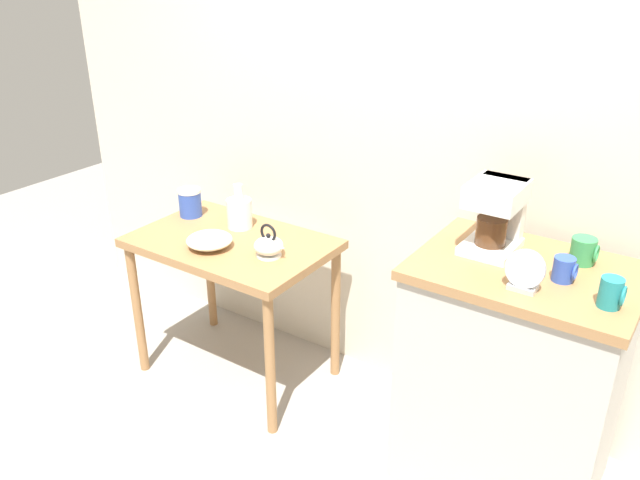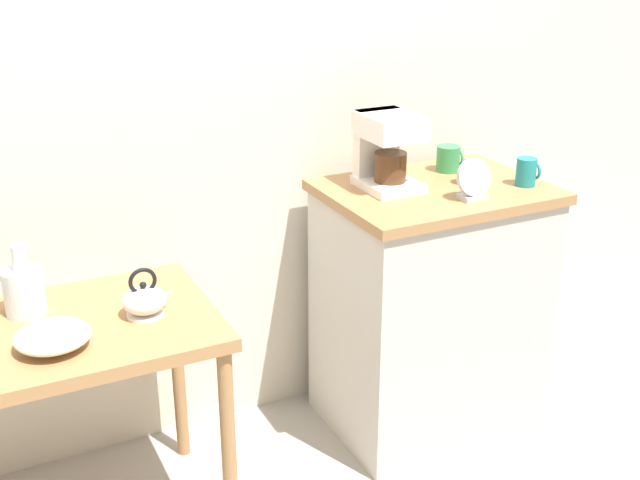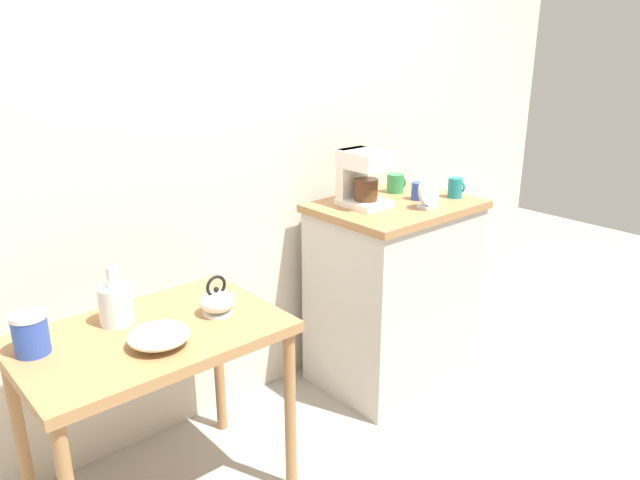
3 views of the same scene
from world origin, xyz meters
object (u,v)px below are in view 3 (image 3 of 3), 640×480
object	(u,v)px
mug_tall_green	(396,183)
glass_carafe_vase	(116,303)
coffee_maker	(361,175)
canister_enamel	(30,333)
bowl_stoneware	(159,336)
teakettle	(217,301)
mug_blue	(419,191)
mug_dark_teal	(455,188)
table_clock	(428,196)

from	to	relation	value
mug_tall_green	glass_carafe_vase	bearing A→B (deg)	-177.37
coffee_maker	canister_enamel	bearing A→B (deg)	-178.50
bowl_stoneware	teakettle	size ratio (longest dim) A/B	1.30
glass_carafe_vase	coffee_maker	xyz separation A→B (m)	(1.21, 0.01, 0.27)
mug_blue	bowl_stoneware	bearing A→B (deg)	-174.19
teakettle	glass_carafe_vase	size ratio (longest dim) A/B	0.73
glass_carafe_vase	mug_dark_teal	world-z (taller)	mug_dark_teal
canister_enamel	table_clock	bearing A→B (deg)	-6.84
mug_dark_teal	table_clock	world-z (taller)	table_clock
coffee_maker	mug_tall_green	world-z (taller)	coffee_maker
glass_carafe_vase	mug_blue	xyz separation A→B (m)	(1.49, -0.10, 0.18)
teakettle	canister_enamel	world-z (taller)	teakettle
bowl_stoneware	table_clock	world-z (taller)	table_clock
canister_enamel	coffee_maker	size ratio (longest dim) A/B	0.53
teakettle	glass_carafe_vase	world-z (taller)	glass_carafe_vase
teakettle	mug_dark_teal	world-z (taller)	mug_dark_teal
teakettle	coffee_maker	distance (m)	0.97
bowl_stoneware	mug_blue	world-z (taller)	mug_blue
mug_tall_green	table_clock	distance (m)	0.32
teakettle	mug_blue	xyz separation A→B (m)	(1.19, 0.07, 0.20)
mug_blue	table_clock	distance (m)	0.16
coffee_maker	mug_tall_green	distance (m)	0.32
coffee_maker	mug_blue	world-z (taller)	coffee_maker
teakettle	mug_blue	size ratio (longest dim) A/B	1.87
mug_tall_green	mug_blue	xyz separation A→B (m)	(-0.02, -0.17, -0.01)
teakettle	mug_blue	bearing A→B (deg)	3.35
table_clock	mug_blue	bearing A→B (deg)	55.45
mug_blue	mug_dark_teal	bearing A→B (deg)	-29.19
canister_enamel	table_clock	distance (m)	1.72
glass_carafe_vase	teakettle	bearing A→B (deg)	-28.66
bowl_stoneware	table_clock	size ratio (longest dim) A/B	1.48
bowl_stoneware	mug_blue	bearing A→B (deg)	5.81
mug_dark_teal	table_clock	xyz separation A→B (m)	(-0.26, -0.04, 0.01)
teakettle	mug_blue	distance (m)	1.21
teakettle	mug_tall_green	world-z (taller)	mug_tall_green
bowl_stoneware	teakettle	xyz separation A→B (m)	(0.27, 0.08, 0.01)
coffee_maker	mug_dark_teal	xyz separation A→B (m)	(0.45, -0.20, -0.09)
canister_enamel	table_clock	xyz separation A→B (m)	(1.70, -0.20, 0.20)
canister_enamel	table_clock	size ratio (longest dim) A/B	1.00
bowl_stoneware	canister_enamel	bearing A→B (deg)	146.25
bowl_stoneware	teakettle	bearing A→B (deg)	16.18
canister_enamel	mug_dark_teal	bearing A→B (deg)	-4.76
bowl_stoneware	glass_carafe_vase	size ratio (longest dim) A/B	0.95
coffee_maker	bowl_stoneware	bearing A→B (deg)	-167.59
glass_carafe_vase	coffee_maker	distance (m)	1.24
teakettle	table_clock	distance (m)	1.12
bowl_stoneware	mug_blue	distance (m)	1.48
bowl_stoneware	teakettle	world-z (taller)	teakettle
bowl_stoneware	mug_dark_teal	distance (m)	1.64
teakettle	table_clock	world-z (taller)	table_clock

